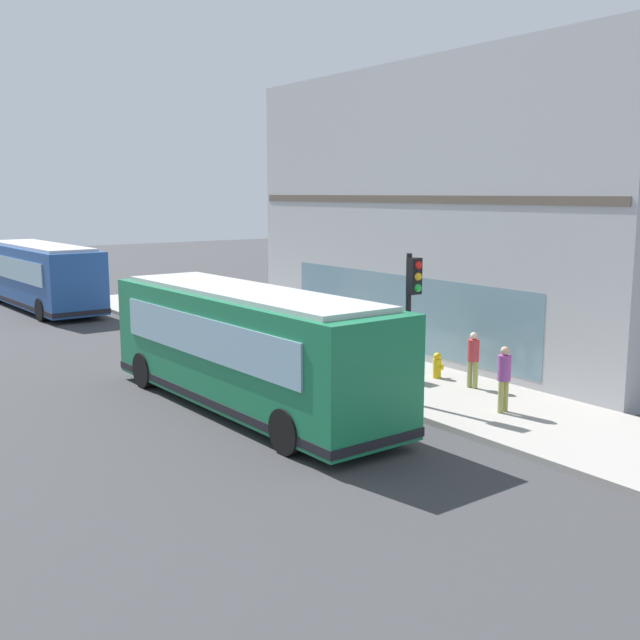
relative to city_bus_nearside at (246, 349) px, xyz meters
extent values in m
plane|color=#38383A|center=(0.21, 2.10, -1.55)|extent=(120.00, 120.00, 0.00)
cube|color=#9E9991|center=(4.90, 2.10, -1.48)|extent=(4.19, 40.00, 0.15)
cube|color=#A8A8AD|center=(11.79, 2.10, 3.20)|extent=(9.59, 16.38, 9.51)
cube|color=brown|center=(7.15, 2.10, 3.68)|extent=(0.36, 16.05, 0.24)
cube|color=slate|center=(7.05, 2.10, 0.05)|extent=(0.12, 11.46, 2.40)
cube|color=#197247|center=(0.00, -0.02, 0.05)|extent=(2.84, 10.08, 2.70)
cube|color=silver|center=(0.00, -0.02, 1.46)|extent=(2.43, 9.07, 0.12)
cube|color=#8CB2C6|center=(-0.17, 4.96, 0.50)|extent=(2.20, 0.16, 1.20)
cube|color=#8CB2C6|center=(1.27, 0.03, 0.45)|extent=(0.34, 8.20, 1.00)
cube|color=#8CB2C6|center=(-1.27, -0.06, 0.45)|extent=(0.34, 8.20, 1.00)
cube|color=black|center=(0.00, -0.02, -1.12)|extent=(2.89, 10.12, 0.20)
cylinder|color=black|center=(1.03, 3.62, -1.05)|extent=(0.33, 1.01, 1.00)
cylinder|color=black|center=(-1.27, 3.54, -1.05)|extent=(0.33, 1.01, 1.00)
cylinder|color=black|center=(1.27, -3.37, -1.05)|extent=(0.33, 1.01, 1.00)
cylinder|color=black|center=(-1.03, -3.45, -1.05)|extent=(0.33, 1.01, 1.00)
cube|color=#1E478C|center=(0.54, 20.10, 0.05)|extent=(2.93, 10.10, 2.70)
cube|color=silver|center=(0.54, 20.10, 1.46)|extent=(2.52, 9.08, 0.12)
cube|color=#8CB2C6|center=(0.33, 25.08, 0.50)|extent=(2.20, 0.18, 1.20)
cube|color=#8CB2C6|center=(1.81, 20.16, 0.45)|extent=(0.42, 8.19, 1.00)
cube|color=#8CB2C6|center=(-0.72, 20.05, 0.45)|extent=(0.42, 8.19, 1.00)
cube|color=black|center=(0.54, 20.10, -1.12)|extent=(2.98, 10.14, 0.20)
cylinder|color=black|center=(1.54, 23.75, -1.05)|extent=(0.34, 1.01, 1.00)
cylinder|color=black|center=(1.84, 16.76, -1.05)|extent=(0.34, 1.01, 1.00)
cylinder|color=black|center=(-0.46, 16.65, -1.05)|extent=(0.34, 1.01, 1.00)
cylinder|color=black|center=(3.34, -2.32, 0.50)|extent=(0.14, 0.14, 3.81)
cube|color=black|center=(3.34, -2.51, 1.85)|extent=(0.32, 0.24, 0.90)
sphere|color=red|center=(3.34, -2.64, 2.13)|extent=(0.20, 0.20, 0.20)
sphere|color=yellow|center=(3.34, -2.64, 1.85)|extent=(0.20, 0.20, 0.20)
sphere|color=green|center=(3.34, -2.64, 1.57)|extent=(0.20, 0.20, 0.20)
cylinder|color=yellow|center=(5.81, -0.87, -1.13)|extent=(0.24, 0.24, 0.55)
sphere|color=yellow|center=(5.81, -0.87, -0.77)|extent=(0.22, 0.22, 0.22)
cylinder|color=yellow|center=(5.81, -1.04, -1.08)|extent=(0.10, 0.12, 0.10)
cylinder|color=yellow|center=(5.98, -0.87, -1.08)|extent=(0.12, 0.10, 0.10)
cylinder|color=#99994C|center=(5.78, -2.17, -1.03)|extent=(0.14, 0.14, 0.75)
cylinder|color=#99994C|center=(5.81, -2.35, -1.03)|extent=(0.14, 0.14, 0.75)
cylinder|color=#B23338|center=(5.79, -2.26, -0.36)|extent=(0.32, 0.32, 0.59)
sphere|color=beige|center=(5.79, -2.26, 0.04)|extent=(0.20, 0.20, 0.20)
cylinder|color=#3359A5|center=(5.28, 6.83, -0.99)|extent=(0.14, 0.14, 0.83)
cylinder|color=#3359A5|center=(5.30, 7.01, -0.99)|extent=(0.14, 0.14, 0.83)
cylinder|color=gold|center=(5.29, 6.92, -0.25)|extent=(0.32, 0.32, 0.66)
sphere|color=tan|center=(5.29, 6.92, 0.19)|extent=(0.22, 0.22, 0.22)
cylinder|color=#99994C|center=(4.57, -4.33, -1.01)|extent=(0.14, 0.14, 0.79)
cylinder|color=#99994C|center=(4.75, -4.32, -1.01)|extent=(0.14, 0.14, 0.79)
cylinder|color=#8C3F8C|center=(4.66, -4.33, -0.30)|extent=(0.32, 0.32, 0.63)
sphere|color=tan|center=(4.66, -4.33, 0.12)|extent=(0.21, 0.21, 0.21)
cylinder|color=silver|center=(4.19, 1.92, -0.97)|extent=(0.14, 0.14, 0.87)
cylinder|color=silver|center=(4.05, 2.04, -0.97)|extent=(0.14, 0.14, 0.87)
cylinder|color=#99994C|center=(4.12, 1.98, -0.19)|extent=(0.32, 0.32, 0.69)
sphere|color=#9E704C|center=(4.12, 1.98, 0.28)|extent=(0.24, 0.24, 0.24)
cube|color=#197233|center=(4.89, -0.67, -0.95)|extent=(0.44, 0.40, 0.90)
cube|color=#8CB2C6|center=(4.89, -0.88, -0.77)|extent=(0.35, 0.03, 0.30)
camera|label=1|loc=(-9.32, -16.25, 3.87)|focal=42.50mm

